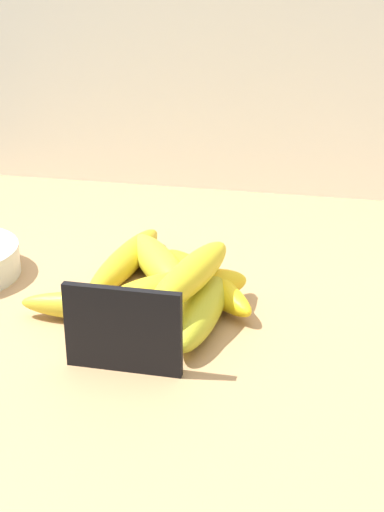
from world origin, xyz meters
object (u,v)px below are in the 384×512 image
(banana_1, at_px, (202,308))
(chalkboard_sign, at_px, (123,333))
(banana_5, at_px, (125,261))
(banana_6, at_px, (193,273))
(banana_2, at_px, (117,308))
(banana_3, at_px, (158,263))
(banana_7, at_px, (191,275))
(banana_4, at_px, (177,291))
(banana_0, at_px, (205,280))

(banana_1, bearing_deg, chalkboard_sign, -118.54)
(banana_5, distance_m, banana_6, 0.15)
(banana_2, bearing_deg, banana_5, 103.13)
(banana_3, bearing_deg, banana_5, 173.07)
(banana_1, bearing_deg, banana_7, 178.65)
(banana_3, height_order, banana_5, banana_3)
(banana_4, bearing_deg, banana_0, 61.85)
(banana_1, height_order, banana_3, same)
(chalkboard_sign, distance_m, banana_7, 0.11)
(banana_3, distance_m, banana_4, 0.08)
(banana_0, bearing_deg, banana_6, -88.69)
(banana_7, bearing_deg, banana_3, 121.50)
(banana_0, bearing_deg, chalkboard_sign, -103.75)
(banana_1, height_order, banana_7, banana_7)
(banana_3, bearing_deg, banana_1, -53.64)
(banana_6, bearing_deg, banana_4, 128.38)
(banana_1, distance_m, banana_4, 0.05)
(banana_2, bearing_deg, banana_3, 82.76)
(banana_2, bearing_deg, banana_7, 9.32)
(banana_6, xyz_separation_m, banana_7, (-0.00, -0.00, -0.00))
(banana_0, relative_size, banana_3, 1.10)
(banana_2, xyz_separation_m, banana_3, (0.01, 0.11, 0.00))
(banana_0, height_order, banana_3, banana_3)
(banana_1, height_order, banana_4, banana_4)
(banana_1, height_order, banana_5, banana_1)
(banana_0, distance_m, banana_1, 0.07)
(banana_5, xyz_separation_m, banana_7, (0.10, -0.10, 0.04))
(banana_2, distance_m, banana_3, 0.11)
(banana_1, xyz_separation_m, banana_5, (-0.12, 0.11, -0.00))
(banana_5, bearing_deg, banana_7, -45.58)
(banana_0, bearing_deg, banana_4, -118.15)
(banana_2, relative_size, banana_5, 1.03)
(banana_1, relative_size, banana_5, 0.87)
(banana_4, bearing_deg, banana_1, -42.39)
(banana_1, distance_m, banana_6, 0.04)
(banana_1, height_order, banana_2, banana_1)
(chalkboard_sign, height_order, banana_7, chalkboard_sign)
(banana_4, relative_size, banana_5, 0.81)
(banana_2, distance_m, banana_6, 0.09)
(banana_3, bearing_deg, banana_7, -58.50)
(banana_3, height_order, banana_4, banana_4)
(chalkboard_sign, xyz_separation_m, banana_4, (0.02, 0.13, -0.02))
(banana_7, bearing_deg, chalkboard_sign, -112.55)
(banana_4, xyz_separation_m, banana_7, (0.02, -0.03, 0.03))
(banana_2, height_order, banana_5, same)
(banana_7, bearing_deg, banana_2, -170.68)
(banana_6, height_order, banana_7, banana_6)
(banana_3, bearing_deg, banana_6, -57.35)
(banana_0, height_order, banana_7, banana_7)
(banana_6, bearing_deg, banana_3, 122.65)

